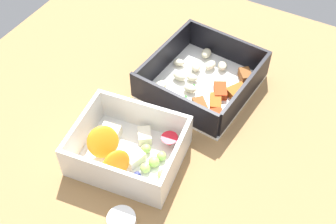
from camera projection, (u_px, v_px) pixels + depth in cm
name	position (u px, v px, depth cm)	size (l,w,h in cm)	color
table_surface	(167.00, 130.00, 72.69)	(80.00, 80.00, 2.00)	#9E7547
pasta_container	(203.00, 81.00, 76.48)	(19.67, 18.53, 5.86)	white
fruit_bowl	(128.00, 150.00, 66.01)	(15.19, 17.59, 6.10)	white
paper_cup_liner	(122.00, 220.00, 59.83)	(4.02, 4.02, 1.43)	white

